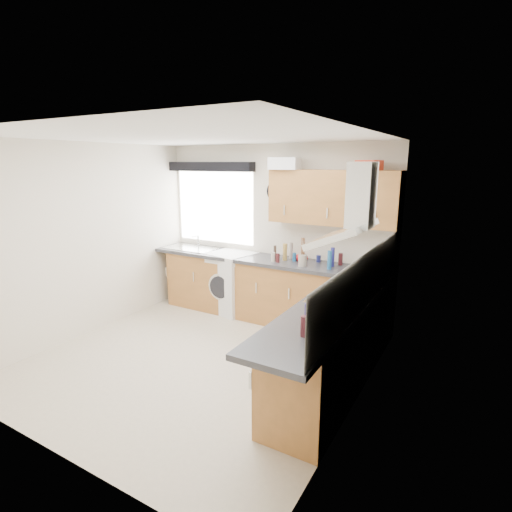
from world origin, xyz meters
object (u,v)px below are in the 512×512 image
Objects in this scene: upper_cabinets at (333,198)px; washing_machine at (231,282)px; extractor_hood at (352,214)px; oven at (335,345)px.

upper_cabinets is 2.03m from washing_machine.
extractor_hood is 0.85× the size of washing_machine.
oven is at bearing 180.00° from extractor_hood.
washing_machine reaches higher than oven.
oven is 1.35m from extractor_hood.
washing_machine is (-1.52, -0.10, -1.34)m from upper_cabinets.
washing_machine is (-2.17, 1.22, -1.31)m from extractor_hood.
extractor_hood is 1.48m from upper_cabinets.
extractor_hood is at bearing -17.76° from washing_machine.
upper_cabinets is at bearing 116.13° from extractor_hood.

